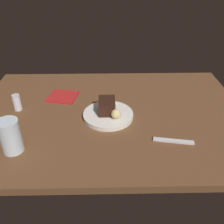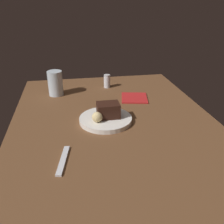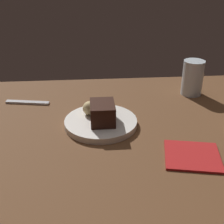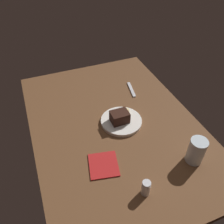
% 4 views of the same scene
% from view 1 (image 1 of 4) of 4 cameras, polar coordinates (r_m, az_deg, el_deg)
% --- Properties ---
extents(dining_table, '(1.20, 0.84, 0.03)m').
position_cam_1_polar(dining_table, '(1.12, -0.45, -0.73)').
color(dining_table, brown).
rests_on(dining_table, ground).
extents(dessert_plate, '(0.21, 0.21, 0.02)m').
position_cam_1_polar(dessert_plate, '(1.08, -0.88, -0.70)').
color(dessert_plate, white).
rests_on(dessert_plate, dining_table).
extents(chocolate_cake_slice, '(0.07, 0.09, 0.06)m').
position_cam_1_polar(chocolate_cake_slice, '(1.07, -1.17, 1.39)').
color(chocolate_cake_slice, black).
rests_on(chocolate_cake_slice, dessert_plate).
extents(bread_roll, '(0.04, 0.04, 0.04)m').
position_cam_1_polar(bread_roll, '(1.03, 0.91, -0.46)').
color(bread_roll, '#DBC184').
rests_on(bread_roll, dessert_plate).
extents(salt_shaker, '(0.04, 0.04, 0.07)m').
position_cam_1_polar(salt_shaker, '(1.19, -20.76, 2.03)').
color(salt_shaker, silver).
rests_on(salt_shaker, dining_table).
extents(water_glass, '(0.07, 0.07, 0.12)m').
position_cam_1_polar(water_glass, '(0.94, -22.06, -5.10)').
color(water_glass, silver).
rests_on(water_glass, dining_table).
extents(dessert_spoon, '(0.15, 0.04, 0.01)m').
position_cam_1_polar(dessert_spoon, '(0.97, 13.76, -6.39)').
color(dessert_spoon, silver).
rests_on(dessert_spoon, dining_table).
extents(folded_napkin, '(0.16, 0.15, 0.01)m').
position_cam_1_polar(folded_napkin, '(1.25, -11.11, 3.46)').
color(folded_napkin, '#B21E1E').
rests_on(folded_napkin, dining_table).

